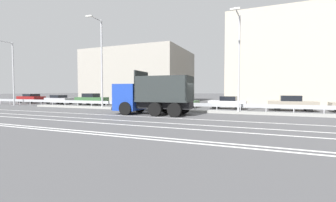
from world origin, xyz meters
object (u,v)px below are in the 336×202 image
dump_truck (145,99)px  street_lamp_2 (239,58)px  street_lamp_0 (12,70)px  parked_car_5 (228,102)px  median_road_sign (128,98)px  parked_car_4 (177,102)px  parked_car_6 (292,103)px  parked_car_3 (131,100)px  street_lamp_1 (101,60)px  parked_car_1 (59,99)px  parked_car_0 (31,98)px  parked_car_2 (92,99)px

dump_truck → street_lamp_2: bearing=-69.8°
street_lamp_0 → parked_car_5: street_lamp_0 is taller
median_road_sign → parked_car_4: bearing=53.4°
parked_car_6 → parked_car_3: bearing=-90.0°
street_lamp_1 → street_lamp_2: street_lamp_1 is taller
street_lamp_2 → parked_car_1: size_ratio=1.91×
dump_truck → parked_car_5: dump_truck is taller
parked_car_4 → parked_car_5: bearing=92.3°
parked_car_1 → parked_car_5: bearing=92.4°
median_road_sign → street_lamp_0: 17.67m
dump_truck → street_lamp_1: 8.68m
street_lamp_0 → parked_car_3: 16.10m
dump_truck → parked_car_1: dump_truck is taller
parked_car_0 → parked_car_3: 18.16m
parked_car_4 → parked_car_6: parked_car_6 is taller
parked_car_0 → parked_car_4: bearing=-85.0°
street_lamp_0 → parked_car_5: bearing=10.7°
street_lamp_0 → parked_car_4: 21.98m
parked_car_6 → dump_truck: bearing=-54.1°
street_lamp_2 → parked_car_5: 6.57m
street_lamp_1 → median_road_sign: bearing=2.7°
parked_car_4 → parked_car_5: 5.74m
street_lamp_0 → parked_car_2: (8.67, 4.91, -3.82)m
street_lamp_0 → street_lamp_1: 14.14m
street_lamp_1 → parked_car_1: (-11.23, 4.52, -4.54)m
median_road_sign → street_lamp_0: street_lamp_0 is taller
dump_truck → parked_car_0: bearing=68.8°
parked_car_2 → median_road_sign: bearing=59.1°
parked_car_2 → parked_car_4: parked_car_2 is taller
median_road_sign → parked_car_1: bearing=163.2°
parked_car_2 → parked_car_4: 12.31m
median_road_sign → parked_car_4: median_road_sign is taller
parked_car_1 → parked_car_2: bearing=93.5°
street_lamp_2 → parked_car_6: 7.82m
street_lamp_2 → parked_car_5: (-1.50, 5.08, -3.88)m
parked_car_4 → dump_truck: bearing=5.4°
dump_truck → parked_car_1: bearing=64.0°
street_lamp_1 → parked_car_4: bearing=36.4°
dump_truck → street_lamp_2: 8.37m
parked_car_6 → parked_car_2: bearing=-88.8°
parked_car_1 → parked_car_3: (11.81, 0.61, 0.09)m
parked_car_2 → parked_car_3: size_ratio=0.95×
parked_car_3 → parked_car_6: size_ratio=1.09×
parked_car_0 → parked_car_3: parked_car_3 is taller
dump_truck → median_road_sign: (-3.81, 3.39, -0.09)m
parked_car_5 → parked_car_6: 6.00m
street_lamp_0 → parked_car_6: size_ratio=1.95×
parked_car_1 → parked_car_4: bearing=93.3°
street_lamp_1 → parked_car_3: (0.58, 5.13, -4.45)m
parked_car_3 → parked_car_0: bearing=-87.7°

